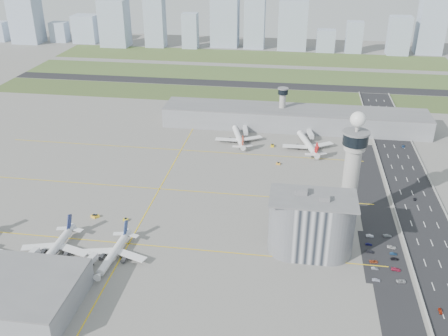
# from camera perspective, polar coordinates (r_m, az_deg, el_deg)

# --- Properties ---
(ground) EXTENTS (1000.00, 1000.00, 0.00)m
(ground) POSITION_cam_1_polar(r_m,az_deg,el_deg) (280.11, -1.07, -5.88)
(ground) COLOR gray
(grass_strip_0) EXTENTS (480.00, 50.00, 0.08)m
(grass_strip_0) POSITION_cam_1_polar(r_m,az_deg,el_deg) (486.23, 1.02, 8.35)
(grass_strip_0) COLOR #3C5126
(grass_strip_0) RESTS_ON ground
(grass_strip_1) EXTENTS (480.00, 60.00, 0.08)m
(grass_strip_1) POSITION_cam_1_polar(r_m,az_deg,el_deg) (557.58, 2.07, 10.67)
(grass_strip_1) COLOR #395126
(grass_strip_1) RESTS_ON ground
(grass_strip_2) EXTENTS (480.00, 70.00, 0.08)m
(grass_strip_2) POSITION_cam_1_polar(r_m,az_deg,el_deg) (634.62, 2.94, 12.57)
(grass_strip_2) COLOR #4A632F
(grass_strip_2) RESTS_ON ground
(runway) EXTENTS (480.00, 22.00, 0.10)m
(runway) POSITION_cam_1_polar(r_m,az_deg,el_deg) (521.30, 1.57, 9.58)
(runway) COLOR black
(runway) RESTS_ON ground
(highway) EXTENTS (28.00, 500.00, 0.10)m
(highway) POSITION_cam_1_polar(r_m,az_deg,el_deg) (286.92, 22.40, -7.25)
(highway) COLOR black
(highway) RESTS_ON ground
(barrier_left) EXTENTS (0.60, 500.00, 1.20)m
(barrier_left) POSITION_cam_1_polar(r_m,az_deg,el_deg) (283.33, 19.67, -7.06)
(barrier_left) COLOR #9E9E99
(barrier_left) RESTS_ON ground
(landside_road) EXTENTS (18.00, 260.00, 0.08)m
(landside_road) POSITION_cam_1_polar(r_m,az_deg,el_deg) (273.23, 17.71, -8.19)
(landside_road) COLOR black
(landside_road) RESTS_ON ground
(parking_lot) EXTENTS (20.00, 44.00, 0.10)m
(parking_lot) POSITION_cam_1_polar(r_m,az_deg,el_deg) (263.11, 17.62, -9.63)
(parking_lot) COLOR black
(parking_lot) RESTS_ON ground
(taxiway_line_h_0) EXTENTS (260.00, 0.60, 0.01)m
(taxiway_line_h_0) POSITION_cam_1_polar(r_m,az_deg,el_deg) (264.89, -10.84, -8.50)
(taxiway_line_h_0) COLOR yellow
(taxiway_line_h_0) RESTS_ON ground
(taxiway_line_h_1) EXTENTS (260.00, 0.60, 0.01)m
(taxiway_line_h_1) POSITION_cam_1_polar(r_m,az_deg,el_deg) (313.45, -7.39, -2.38)
(taxiway_line_h_1) COLOR yellow
(taxiway_line_h_1) RESTS_ON ground
(taxiway_line_h_2) EXTENTS (260.00, 0.60, 0.01)m
(taxiway_line_h_2) POSITION_cam_1_polar(r_m,az_deg,el_deg) (365.43, -4.92, 2.06)
(taxiway_line_h_2) COLOR yellow
(taxiway_line_h_2) RESTS_ON ground
(taxiway_line_v) EXTENTS (0.60, 260.00, 0.01)m
(taxiway_line_v) POSITION_cam_1_polar(r_m,az_deg,el_deg) (313.45, -7.39, -2.38)
(taxiway_line_v) COLOR yellow
(taxiway_line_v) RESTS_ON ground
(control_tower) EXTENTS (14.00, 14.00, 64.50)m
(control_tower) POSITION_cam_1_polar(r_m,az_deg,el_deg) (269.12, 14.45, 0.32)
(control_tower) COLOR #ADAAA5
(control_tower) RESTS_ON ground
(secondary_tower) EXTENTS (8.60, 8.60, 31.90)m
(secondary_tower) POSITION_cam_1_polar(r_m,az_deg,el_deg) (405.47, 6.69, 7.30)
(secondary_tower) COLOR #ADAAA5
(secondary_tower) RESTS_ON ground
(admin_building) EXTENTS (42.00, 24.00, 33.50)m
(admin_building) POSITION_cam_1_polar(r_m,az_deg,el_deg) (250.63, 9.92, -6.41)
(admin_building) COLOR #B2B2B7
(admin_building) RESTS_ON ground
(terminal_pier) EXTENTS (210.00, 32.00, 15.80)m
(terminal_pier) POSITION_cam_1_polar(r_m,az_deg,el_deg) (407.07, 8.01, 5.67)
(terminal_pier) COLOR gray
(terminal_pier) RESTS_ON ground
(airplane_near_b) EXTENTS (36.03, 42.29, 11.78)m
(airplane_near_b) POSITION_cam_1_polar(r_m,az_deg,el_deg) (262.88, -18.88, -8.33)
(airplane_near_b) COLOR white
(airplane_near_b) RESTS_ON ground
(airplane_near_c) EXTENTS (36.14, 41.83, 11.23)m
(airplane_near_c) POSITION_cam_1_polar(r_m,az_deg,el_deg) (251.91, -12.62, -9.15)
(airplane_near_c) COLOR white
(airplane_near_c) RESTS_ON ground
(airplane_far_a) EXTENTS (46.29, 50.68, 11.88)m
(airplane_far_a) POSITION_cam_1_polar(r_m,az_deg,el_deg) (376.91, 1.68, 3.90)
(airplane_far_a) COLOR white
(airplane_far_a) RESTS_ON ground
(airplane_far_b) EXTENTS (49.94, 54.51, 12.70)m
(airplane_far_b) POSITION_cam_1_polar(r_m,az_deg,el_deg) (369.67, 9.57, 3.14)
(airplane_far_b) COLOR white
(airplane_far_b) RESTS_ON ground
(jet_bridge_near_1) EXTENTS (5.39, 14.31, 5.70)m
(jet_bridge_near_1) POSITION_cam_1_polar(r_m,az_deg,el_deg) (257.73, -22.36, -10.56)
(jet_bridge_near_1) COLOR silver
(jet_bridge_near_1) RESTS_ON ground
(jet_bridge_near_2) EXTENTS (5.39, 14.31, 5.70)m
(jet_bridge_near_2) POSITION_cam_1_polar(r_m,az_deg,el_deg) (244.76, -16.16, -11.60)
(jet_bridge_near_2) COLOR silver
(jet_bridge_near_2) RESTS_ON ground
(jet_bridge_far_0) EXTENTS (5.39, 14.31, 5.70)m
(jet_bridge_far_0) POSITION_cam_1_polar(r_m,az_deg,el_deg) (395.82, 2.39, 4.52)
(jet_bridge_far_0) COLOR silver
(jet_bridge_far_0) RESTS_ON ground
(jet_bridge_far_1) EXTENTS (5.39, 14.31, 5.70)m
(jet_bridge_far_1) POSITION_cam_1_polar(r_m,az_deg,el_deg) (394.10, 9.65, 4.06)
(jet_bridge_far_1) COLOR silver
(jet_bridge_far_1) RESTS_ON ground
(tug_1) EXTENTS (3.86, 3.30, 1.89)m
(tug_1) POSITION_cam_1_polar(r_m,az_deg,el_deg) (290.65, -14.64, -5.32)
(tug_1) COLOR gold
(tug_1) RESTS_ON ground
(tug_2) EXTENTS (3.58, 3.39, 1.72)m
(tug_2) POSITION_cam_1_polar(r_m,az_deg,el_deg) (290.41, -14.37, -5.34)
(tug_2) COLOR yellow
(tug_2) RESTS_ON ground
(tug_3) EXTENTS (2.87, 2.08, 1.59)m
(tug_3) POSITION_cam_1_polar(r_m,az_deg,el_deg) (283.85, -11.18, -5.78)
(tug_3) COLOR gold
(tug_3) RESTS_ON ground
(tug_4) EXTENTS (2.86, 2.04, 1.61)m
(tug_4) POSITION_cam_1_polar(r_m,az_deg,el_deg) (343.88, 6.21, 0.54)
(tug_4) COLOR gold
(tug_4) RESTS_ON ground
(tug_5) EXTENTS (2.49, 3.50, 1.98)m
(tug_5) POSITION_cam_1_polar(r_m,az_deg,el_deg) (371.34, 5.54, 2.60)
(tug_5) COLOR yellow
(tug_5) RESTS_ON ground
(car_lot_0) EXTENTS (3.84, 1.67, 1.29)m
(car_lot_0) POSITION_cam_1_polar(r_m,az_deg,el_deg) (246.25, 17.00, -12.12)
(car_lot_0) COLOR silver
(car_lot_0) RESTS_ON ground
(car_lot_1) EXTENTS (3.44, 1.28, 1.12)m
(car_lot_1) POSITION_cam_1_polar(r_m,az_deg,el_deg) (253.33, 16.85, -10.91)
(car_lot_1) COLOR gray
(car_lot_1) RESTS_ON ground
(car_lot_2) EXTENTS (4.30, 2.33, 1.15)m
(car_lot_2) POSITION_cam_1_polar(r_m,az_deg,el_deg) (257.64, 16.75, -10.20)
(car_lot_2) COLOR #AF4A24
(car_lot_2) RESTS_ON ground
(car_lot_3) EXTENTS (4.14, 1.83, 1.18)m
(car_lot_3) POSITION_cam_1_polar(r_m,az_deg,el_deg) (264.13, 16.35, -9.14)
(car_lot_3) COLOR #24252D
(car_lot_3) RESTS_ON ground
(car_lot_4) EXTENTS (3.57, 1.57, 1.20)m
(car_lot_4) POSITION_cam_1_polar(r_m,az_deg,el_deg) (269.42, 16.22, -8.35)
(car_lot_4) COLOR navy
(car_lot_4) RESTS_ON ground
(car_lot_5) EXTENTS (3.89, 1.40, 1.28)m
(car_lot_5) POSITION_cam_1_polar(r_m,az_deg,el_deg) (276.13, 16.33, -7.44)
(car_lot_5) COLOR white
(car_lot_5) RESTS_ON ground
(car_lot_6) EXTENTS (4.80, 2.74, 1.26)m
(car_lot_6) POSITION_cam_1_polar(r_m,az_deg,el_deg) (249.02, 19.59, -12.08)
(car_lot_6) COLOR #A1A2A6
(car_lot_6) RESTS_ON ground
(car_lot_7) EXTENTS (4.74, 2.42, 1.32)m
(car_lot_7) POSITION_cam_1_polar(r_m,az_deg,el_deg) (255.57, 19.05, -10.88)
(car_lot_7) COLOR #A52141
(car_lot_7) RESTS_ON ground
(car_lot_8) EXTENTS (3.91, 1.84, 1.29)m
(car_lot_8) POSITION_cam_1_polar(r_m,az_deg,el_deg) (262.54, 18.92, -9.78)
(car_lot_8) COLOR black
(car_lot_8) RESTS_ON ground
(car_lot_9) EXTENTS (3.55, 1.41, 1.15)m
(car_lot_9) POSITION_cam_1_polar(r_m,az_deg,el_deg) (266.05, 18.79, -9.25)
(car_lot_9) COLOR navy
(car_lot_9) RESTS_ON ground
(car_lot_10) EXTENTS (4.79, 2.74, 1.26)m
(car_lot_10) POSITION_cam_1_polar(r_m,az_deg,el_deg) (270.57, 18.61, -8.56)
(car_lot_10) COLOR silver
(car_lot_10) RESTS_ON ground
(car_lot_11) EXTENTS (4.72, 2.40, 1.31)m
(car_lot_11) POSITION_cam_1_polar(r_m,az_deg,el_deg) (278.93, 18.18, -7.35)
(car_lot_11) COLOR #9BA2A6
(car_lot_11) RESTS_ON ground
(car_hw_0) EXTENTS (1.51, 3.55, 1.20)m
(car_hw_0) POSITION_cam_1_polar(r_m,az_deg,el_deg) (238.73, 23.50, -14.76)
(car_hw_0) COLOR #9C230D
(car_hw_0) RESTS_ON ground
(car_hw_1) EXTENTS (1.66, 3.54, 1.12)m
(car_hw_1) POSITION_cam_1_polar(r_m,az_deg,el_deg) (319.61, 20.95, -3.33)
(car_hw_1) COLOR black
(car_hw_1) RESTS_ON ground
(car_hw_2) EXTENTS (2.72, 4.63, 1.21)m
(car_hw_2) POSITION_cam_1_polar(r_m,az_deg,el_deg) (391.94, 19.80, 2.35)
(car_hw_2) COLOR #2A4C7C
(car_hw_2) RESTS_ON ground
(car_hw_4) EXTENTS (1.64, 3.50, 1.16)m
(car_hw_4) POSITION_cam_1_polar(r_m,az_deg,el_deg) (447.05, 16.85, 5.66)
(car_hw_4) COLOR #AFAFAF
(car_hw_4) RESTS_ON ground
(skyline_bldg_1) EXTENTS (37.63, 30.10, 65.60)m
(skyline_bldg_1) POSITION_cam_1_polar(r_m,az_deg,el_deg) (759.14, -21.70, 15.62)
(skyline_bldg_1) COLOR #9EADC1
(skyline_bldg_1) RESTS_ON ground
(skyline_bldg_2) EXTENTS (22.81, 18.25, 26.79)m
(skyline_bldg_2) POSITION_cam_1_polar(r_m,az_deg,el_deg) (754.69, -18.27, 14.56)
(skyline_bldg_2) COLOR #9EADC1
(skyline_bldg_2) RESTS_ON ground
(skyline_bldg_3) EXTENTS (32.30, 25.84, 36.93)m
(skyline_bldg_3) POSITION_cam_1_polar(r_m,az_deg,el_deg) (738.65, -15.50, 15.09)
(skyline_bldg_3) COLOR #9EADC1
(skyline_bldg_3) RESTS_ON ground
(skyline_bldg_4) EXTENTS (35.81, 28.65, 60.36)m
(skyline_bldg_4) POSITION_cam_1_polar(r_m,az_deg,el_deg) (703.97, -12.40, 15.88)
(skyline_bldg_4) COLOR #9EADC1
(skyline_bldg_4) RESTS_ON ground
(skyline_bldg_5) EXTENTS (25.49, 20.39, 66.89)m
(skyline_bldg_5) POSITION_cam_1_polar(r_m,az_deg,el_deg) (690.61, -7.89, 16.31)
(skyline_bldg_5) COLOR #9EADC1
(skyline_bldg_5) RESTS_ON ground
(skyline_bldg_6) EXTENTS (20.04, 16.03, 45.20)m
(skyline_bldg_6) POSITION_cam_1_polar(r_m,az_deg,el_deg) (679.27, -3.88, 15.39)
(skyline_bldg_6) COLOR #9EADC1
(skyline_bldg_6) RESTS_ON ground
(skyline_bldg_7) EXTENTS (35.76, 28.61, 61.22)m
(skyline_bldg_7) POSITION_cam_1_polar(r_m,az_deg,el_deg) (688.51, 0.11, 16.27)
(skyline_bldg_7) COLOR #9EADC1
(skyline_bldg_7) RESTS_ON ground
(skyline_bldg_8) EXTENTS (26.33, 21.06, 83.39)m
(skyline_bldg_8) POSITION_cam_1_polar(r_m,az_deg,el_deg) (676.78, 3.55, 17.00)
(skyline_bldg_8) COLOR #9EADC1
(skyline_bldg_8) RESTS_ON ground
(skyline_bldg_9) EXTENTS (36.96, 29.57, 62.11)m
(skyline_bldg_9) POSITION_cam_1_polar(r_m,az_deg,el_deg) (676.70, 7.88, 15.90)
(skyline_bldg_9) COLOR #9EADC1
(skyline_bldg_9) RESTS_ON ground
(skyline_bldg_10) EXTENTS (23.01, 18.41, 27.75)m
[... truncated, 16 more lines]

